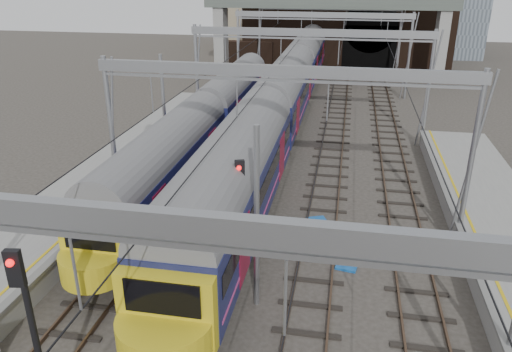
% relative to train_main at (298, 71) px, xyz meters
% --- Properties ---
extents(ground, '(160.00, 160.00, 0.00)m').
position_rel_train_main_xyz_m(ground, '(2.00, -33.88, -2.68)').
color(ground, '#38332D').
rests_on(ground, ground).
extents(platform_left, '(4.32, 55.00, 1.12)m').
position_rel_train_main_xyz_m(platform_left, '(-8.18, -31.38, -2.12)').
color(platform_left, gray).
rests_on(platform_left, ground).
extents(tracks, '(14.40, 80.00, 0.22)m').
position_rel_train_main_xyz_m(tracks, '(2.00, -18.88, -2.66)').
color(tracks, '#4C3828').
rests_on(tracks, ground).
extents(overhead_line, '(16.80, 80.00, 8.00)m').
position_rel_train_main_xyz_m(overhead_line, '(2.00, -12.39, 3.89)').
color(overhead_line, gray).
rests_on(overhead_line, ground).
extents(retaining_wall, '(28.00, 2.75, 9.00)m').
position_rel_train_main_xyz_m(retaining_wall, '(3.40, 18.06, 1.65)').
color(retaining_wall, black).
rests_on(retaining_wall, ground).
extents(overbridge, '(28.00, 3.00, 9.25)m').
position_rel_train_main_xyz_m(overbridge, '(2.00, 12.12, 4.59)').
color(overbridge, gray).
rests_on(overbridge, ground).
extents(train_main, '(3.11, 71.90, 5.25)m').
position_rel_train_main_xyz_m(train_main, '(0.00, 0.00, 0.00)').
color(train_main, black).
rests_on(train_main, ground).
extents(train_second, '(2.66, 30.82, 4.63)m').
position_rel_train_main_xyz_m(train_second, '(-4.00, -17.28, -0.28)').
color(train_second, black).
rests_on(train_second, ground).
extents(signal_near_left, '(0.41, 0.49, 5.52)m').
position_rel_train_main_xyz_m(signal_near_left, '(-2.74, -38.03, 0.74)').
color(signal_near_left, black).
rests_on(signal_near_left, ground).
extents(signal_near_centre, '(0.40, 0.48, 5.14)m').
position_rel_train_main_xyz_m(signal_near_centre, '(1.08, -30.24, 0.54)').
color(signal_near_centre, black).
rests_on(signal_near_centre, ground).
extents(equip_cover_a, '(0.83, 0.63, 0.09)m').
position_rel_train_main_xyz_m(equip_cover_a, '(-0.76, -33.62, -2.63)').
color(equip_cover_a, '#175BB2').
rests_on(equip_cover_a, ground).
extents(equip_cover_b, '(1.08, 0.94, 0.11)m').
position_rel_train_main_xyz_m(equip_cover_b, '(3.73, -24.82, -2.62)').
color(equip_cover_b, '#175BB2').
rests_on(equip_cover_b, ground).
extents(equip_cover_c, '(0.96, 0.76, 0.10)m').
position_rel_train_main_xyz_m(equip_cover_c, '(5.28, -28.82, -2.63)').
color(equip_cover_c, '#175BB2').
rests_on(equip_cover_c, ground).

